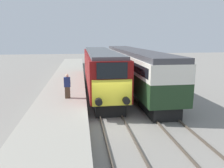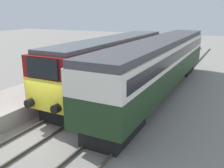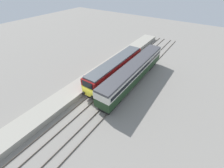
{
  "view_description": "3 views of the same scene",
  "coord_description": "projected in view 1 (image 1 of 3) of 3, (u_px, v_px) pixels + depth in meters",
  "views": [
    {
      "loc": [
        -1.86,
        -12.41,
        5.15
      ],
      "look_at": [
        0.0,
        0.51,
        2.37
      ],
      "focal_mm": 35.0,
      "sensor_mm": 36.0,
      "label": 1
    },
    {
      "loc": [
        8.29,
        -8.43,
        5.81
      ],
      "look_at": [
        1.7,
        4.51,
        1.6
      ],
      "focal_mm": 40.0,
      "sensor_mm": 36.0,
      "label": 2
    },
    {
      "loc": [
        13.02,
        -12.11,
        16.53
      ],
      "look_at": [
        1.7,
        4.51,
        1.6
      ],
      "focal_mm": 24.0,
      "sensor_mm": 36.0,
      "label": 3
    }
  ],
  "objects": [
    {
      "name": "person_on_platform",
      "position": [
        67.0,
        86.0,
        15.37
      ],
      "size": [
        0.44,
        0.26,
        1.73
      ],
      "color": "#473828",
      "rests_on": "platform_left"
    },
    {
      "name": "ground_plane",
      "position": [
        113.0,
        124.0,
        13.34
      ],
      "size": [
        120.0,
        120.0,
        0.0
      ],
      "primitive_type": "plane",
      "color": "gray"
    },
    {
      "name": "platform_left",
      "position": [
        66.0,
        88.0,
        20.53
      ],
      "size": [
        3.5,
        50.0,
        0.93
      ],
      "color": "#9E998C",
      "rests_on": "ground_plane"
    },
    {
      "name": "rails_far_track",
      "position": [
        144.0,
        98.0,
        18.64
      ],
      "size": [
        1.5,
        60.0,
        0.14
      ],
      "color": "#4C4238",
      "rests_on": "ground_plane"
    },
    {
      "name": "rails_near_track",
      "position": [
        104.0,
        100.0,
        18.17
      ],
      "size": [
        1.51,
        60.0,
        0.14
      ],
      "color": "#4C4238",
      "rests_on": "ground_plane"
    },
    {
      "name": "locomotive",
      "position": [
        101.0,
        69.0,
        20.77
      ],
      "size": [
        2.7,
        15.79,
        3.98
      ],
      "color": "black",
      "rests_on": "ground_plane"
    },
    {
      "name": "passenger_carriage",
      "position": [
        133.0,
        65.0,
        21.97
      ],
      "size": [
        2.75,
        19.25,
        4.0
      ],
      "color": "black",
      "rests_on": "ground_plane"
    }
  ]
}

